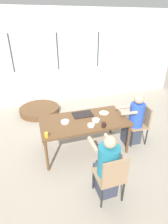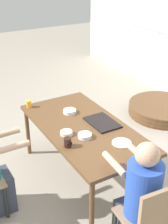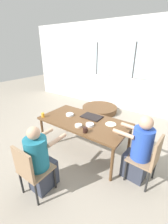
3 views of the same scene
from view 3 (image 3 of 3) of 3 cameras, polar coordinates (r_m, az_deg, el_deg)
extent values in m
plane|color=gray|center=(3.28, 0.00, -14.26)|extent=(16.00, 16.00, 0.00)
cube|color=silver|center=(5.04, 18.52, 15.52)|extent=(8.40, 0.06, 2.80)
cube|color=silver|center=(4.98, 18.71, 18.08)|extent=(5.20, 0.02, 1.04)
cube|color=#333333|center=(5.50, 5.03, 19.58)|extent=(0.04, 0.01, 1.04)
cube|color=#333333|center=(4.97, 18.69, 18.08)|extent=(0.04, 0.01, 1.04)
cube|color=brown|center=(2.91, 0.00, -3.61)|extent=(1.71, 0.87, 0.04)
cylinder|color=brown|center=(3.33, -15.48, -7.66)|extent=(0.05, 0.05, 0.66)
cylinder|color=brown|center=(2.50, 10.56, -19.07)|extent=(0.05, 0.05, 0.66)
cylinder|color=brown|center=(3.79, -6.58, -2.89)|extent=(0.05, 0.05, 0.66)
cylinder|color=brown|center=(3.09, 16.87, -10.54)|extent=(0.05, 0.05, 0.66)
cube|color=#937556|center=(2.37, -17.60, -20.01)|extent=(0.40, 0.40, 0.03)
cube|color=#937556|center=(2.16, -22.25, -18.00)|extent=(0.38, 0.04, 0.42)
cylinder|color=black|center=(2.69, -16.43, -19.84)|extent=(0.03, 0.03, 0.40)
cylinder|color=black|center=(2.50, -11.01, -23.40)|extent=(0.03, 0.03, 0.40)
cylinder|color=black|center=(2.57, -22.74, -23.51)|extent=(0.03, 0.03, 0.40)
cylinder|color=black|center=(2.37, -17.60, -27.80)|extent=(0.03, 0.03, 0.40)
cube|color=#937556|center=(2.59, 21.27, -16.32)|extent=(0.43, 0.43, 0.03)
cube|color=#937556|center=(2.43, 26.11, -13.58)|extent=(0.07, 0.38, 0.42)
cylinder|color=black|center=(2.64, 15.53, -20.67)|extent=(0.03, 0.03, 0.40)
cylinder|color=black|center=(2.89, 18.56, -16.68)|extent=(0.03, 0.03, 0.40)
cylinder|color=black|center=(2.58, 22.92, -23.30)|extent=(0.03, 0.03, 0.40)
cylinder|color=black|center=(2.83, 25.23, -18.89)|extent=(0.03, 0.03, 0.40)
cube|color=#333847|center=(2.55, -15.09, -22.16)|extent=(0.28, 0.38, 0.43)
cylinder|color=#1E7089|center=(2.23, -17.59, -14.80)|extent=(0.31, 0.31, 0.48)
sphere|color=tan|center=(2.05, -18.70, -7.61)|extent=(0.18, 0.18, 0.18)
cylinder|color=tan|center=(2.38, -15.10, -8.07)|extent=(0.06, 0.34, 0.06)
cylinder|color=tan|center=(2.20, -10.24, -10.45)|extent=(0.06, 0.34, 0.06)
cube|color=#333847|center=(2.74, 18.56, -18.90)|extent=(0.38, 0.30, 0.43)
cylinder|color=#284CB7|center=(2.44, 21.31, -11.19)|extent=(0.30, 0.30, 0.51)
sphere|color=tan|center=(2.27, 22.61, -3.80)|extent=(0.20, 0.20, 0.20)
cylinder|color=tan|center=(2.33, 14.74, -7.99)|extent=(0.34, 0.09, 0.06)
cylinder|color=tan|center=(2.55, 17.44, -5.41)|extent=(0.34, 0.09, 0.06)
cube|color=black|center=(3.03, 2.98, -1.79)|extent=(0.40, 0.28, 0.02)
cylinder|color=black|center=(2.49, 0.42, -6.82)|extent=(0.08, 0.08, 0.09)
torus|color=black|center=(2.48, 1.15, -7.08)|extent=(0.01, 0.06, 0.06)
cylinder|color=gold|center=(3.13, -15.38, -1.12)|extent=(0.06, 0.06, 0.09)
cylinder|color=silver|center=(3.11, -5.43, -1.00)|extent=(0.16, 0.16, 0.04)
cylinder|color=silver|center=(2.68, -2.12, -5.18)|extent=(0.13, 0.13, 0.04)
cylinder|color=silver|center=(2.70, 2.25, -4.86)|extent=(0.14, 0.14, 0.04)
cylinder|color=beige|center=(2.80, 10.15, -4.56)|extent=(0.20, 0.20, 0.01)
cylinder|color=brown|center=(5.07, 5.90, 0.31)|extent=(1.13, 1.13, 0.03)
cylinder|color=brown|center=(5.06, 5.91, 0.62)|extent=(1.14, 1.14, 0.03)
cylinder|color=brown|center=(5.05, 5.93, 0.94)|extent=(1.13, 1.13, 0.03)
cylinder|color=brown|center=(5.03, 5.94, 1.25)|extent=(1.14, 1.14, 0.03)
cylinder|color=brown|center=(5.02, 5.96, 1.57)|extent=(1.13, 1.13, 0.03)
cylinder|color=brown|center=(5.01, 5.97, 1.89)|extent=(1.14, 1.14, 0.03)
camera|label=1|loc=(2.53, -76.55, 16.01)|focal=28.00mm
camera|label=2|loc=(1.33, 104.29, 13.73)|focal=50.00mm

